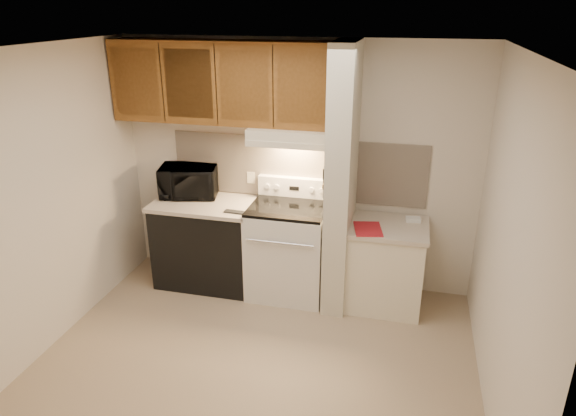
% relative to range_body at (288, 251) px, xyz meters
% --- Properties ---
extents(floor, '(3.60, 3.60, 0.00)m').
position_rel_range_body_xyz_m(floor, '(0.00, -1.16, -0.46)').
color(floor, tan).
rests_on(floor, ground).
extents(ceiling, '(3.60, 3.60, 0.00)m').
position_rel_range_body_xyz_m(ceiling, '(0.00, -1.16, 2.04)').
color(ceiling, white).
rests_on(ceiling, wall_back).
extents(wall_back, '(3.60, 2.50, 0.02)m').
position_rel_range_body_xyz_m(wall_back, '(0.00, 0.34, 0.79)').
color(wall_back, beige).
rests_on(wall_back, floor).
extents(wall_left, '(0.02, 3.00, 2.50)m').
position_rel_range_body_xyz_m(wall_left, '(-1.80, -1.16, 0.79)').
color(wall_left, beige).
rests_on(wall_left, floor).
extents(wall_right, '(0.02, 3.00, 2.50)m').
position_rel_range_body_xyz_m(wall_right, '(1.80, -1.16, 0.79)').
color(wall_right, beige).
rests_on(wall_right, floor).
extents(backsplash, '(2.60, 0.02, 0.63)m').
position_rel_range_body_xyz_m(backsplash, '(0.00, 0.33, 0.78)').
color(backsplash, beige).
rests_on(backsplash, wall_back).
extents(range_body, '(0.76, 0.65, 0.92)m').
position_rel_range_body_xyz_m(range_body, '(0.00, 0.00, 0.00)').
color(range_body, silver).
rests_on(range_body, floor).
extents(oven_window, '(0.50, 0.01, 0.30)m').
position_rel_range_body_xyz_m(oven_window, '(0.00, -0.32, 0.04)').
color(oven_window, black).
rests_on(oven_window, range_body).
extents(oven_handle, '(0.65, 0.02, 0.02)m').
position_rel_range_body_xyz_m(oven_handle, '(0.00, -0.35, 0.26)').
color(oven_handle, silver).
rests_on(oven_handle, range_body).
extents(cooktop, '(0.74, 0.64, 0.03)m').
position_rel_range_body_xyz_m(cooktop, '(0.00, 0.00, 0.48)').
color(cooktop, black).
rests_on(cooktop, range_body).
extents(range_backguard, '(0.76, 0.08, 0.20)m').
position_rel_range_body_xyz_m(range_backguard, '(0.00, 0.28, 0.59)').
color(range_backguard, silver).
rests_on(range_backguard, range_body).
extents(range_display, '(0.10, 0.01, 0.04)m').
position_rel_range_body_xyz_m(range_display, '(0.00, 0.24, 0.59)').
color(range_display, black).
rests_on(range_display, range_backguard).
extents(range_knob_left_outer, '(0.05, 0.02, 0.05)m').
position_rel_range_body_xyz_m(range_knob_left_outer, '(-0.28, 0.24, 0.59)').
color(range_knob_left_outer, silver).
rests_on(range_knob_left_outer, range_backguard).
extents(range_knob_left_inner, '(0.05, 0.02, 0.05)m').
position_rel_range_body_xyz_m(range_knob_left_inner, '(-0.18, 0.24, 0.59)').
color(range_knob_left_inner, silver).
rests_on(range_knob_left_inner, range_backguard).
extents(range_knob_right_inner, '(0.05, 0.02, 0.05)m').
position_rel_range_body_xyz_m(range_knob_right_inner, '(0.18, 0.24, 0.59)').
color(range_knob_right_inner, silver).
rests_on(range_knob_right_inner, range_backguard).
extents(range_knob_right_outer, '(0.05, 0.02, 0.05)m').
position_rel_range_body_xyz_m(range_knob_right_outer, '(0.28, 0.24, 0.59)').
color(range_knob_right_outer, silver).
rests_on(range_knob_right_outer, range_backguard).
extents(dishwasher_front, '(1.00, 0.63, 0.87)m').
position_rel_range_body_xyz_m(dishwasher_front, '(-0.88, 0.01, -0.03)').
color(dishwasher_front, black).
rests_on(dishwasher_front, floor).
extents(left_countertop, '(1.04, 0.67, 0.04)m').
position_rel_range_body_xyz_m(left_countertop, '(-0.88, 0.01, 0.43)').
color(left_countertop, beige).
rests_on(left_countertop, dishwasher_front).
extents(spoon_rest, '(0.22, 0.08, 0.01)m').
position_rel_range_body_xyz_m(spoon_rest, '(-0.48, -0.19, 0.46)').
color(spoon_rest, black).
rests_on(spoon_rest, left_countertop).
extents(teal_jar, '(0.10, 0.10, 0.10)m').
position_rel_range_body_xyz_m(teal_jar, '(-1.05, 0.06, 0.50)').
color(teal_jar, '#2A5B5C').
rests_on(teal_jar, left_countertop).
extents(outlet, '(0.08, 0.01, 0.12)m').
position_rel_range_body_xyz_m(outlet, '(-0.48, 0.32, 0.64)').
color(outlet, beige).
rests_on(outlet, backsplash).
extents(microwave, '(0.65, 0.51, 0.32)m').
position_rel_range_body_xyz_m(microwave, '(-1.10, 0.15, 0.61)').
color(microwave, black).
rests_on(microwave, left_countertop).
extents(partition_pillar, '(0.22, 0.70, 2.50)m').
position_rel_range_body_xyz_m(partition_pillar, '(0.51, -0.01, 0.79)').
color(partition_pillar, beige).
rests_on(partition_pillar, floor).
extents(pillar_trim, '(0.01, 0.70, 0.04)m').
position_rel_range_body_xyz_m(pillar_trim, '(0.39, -0.01, 0.84)').
color(pillar_trim, brown).
rests_on(pillar_trim, partition_pillar).
extents(knife_strip, '(0.02, 0.42, 0.04)m').
position_rel_range_body_xyz_m(knife_strip, '(0.39, -0.06, 0.86)').
color(knife_strip, black).
rests_on(knife_strip, partition_pillar).
extents(knife_blade_a, '(0.01, 0.03, 0.16)m').
position_rel_range_body_xyz_m(knife_blade_a, '(0.38, -0.21, 0.76)').
color(knife_blade_a, silver).
rests_on(knife_blade_a, knife_strip).
extents(knife_handle_a, '(0.02, 0.02, 0.10)m').
position_rel_range_body_xyz_m(knife_handle_a, '(0.38, -0.21, 0.91)').
color(knife_handle_a, black).
rests_on(knife_handle_a, knife_strip).
extents(knife_blade_b, '(0.01, 0.04, 0.18)m').
position_rel_range_body_xyz_m(knife_blade_b, '(0.38, -0.14, 0.75)').
color(knife_blade_b, silver).
rests_on(knife_blade_b, knife_strip).
extents(knife_handle_b, '(0.02, 0.02, 0.10)m').
position_rel_range_body_xyz_m(knife_handle_b, '(0.38, -0.13, 0.91)').
color(knife_handle_b, black).
rests_on(knife_handle_b, knife_strip).
extents(knife_blade_c, '(0.01, 0.04, 0.20)m').
position_rel_range_body_xyz_m(knife_blade_c, '(0.38, -0.05, 0.74)').
color(knife_blade_c, silver).
rests_on(knife_blade_c, knife_strip).
extents(knife_handle_c, '(0.02, 0.02, 0.10)m').
position_rel_range_body_xyz_m(knife_handle_c, '(0.38, -0.05, 0.91)').
color(knife_handle_c, black).
rests_on(knife_handle_c, knife_strip).
extents(knife_blade_d, '(0.01, 0.04, 0.16)m').
position_rel_range_body_xyz_m(knife_blade_d, '(0.38, 0.04, 0.76)').
color(knife_blade_d, silver).
rests_on(knife_blade_d, knife_strip).
extents(knife_handle_d, '(0.02, 0.02, 0.10)m').
position_rel_range_body_xyz_m(knife_handle_d, '(0.38, 0.02, 0.91)').
color(knife_handle_d, black).
rests_on(knife_handle_d, knife_strip).
extents(knife_blade_e, '(0.01, 0.04, 0.18)m').
position_rel_range_body_xyz_m(knife_blade_e, '(0.38, 0.11, 0.75)').
color(knife_blade_e, silver).
rests_on(knife_blade_e, knife_strip).
extents(knife_handle_e, '(0.02, 0.02, 0.10)m').
position_rel_range_body_xyz_m(knife_handle_e, '(0.38, 0.11, 0.91)').
color(knife_handle_e, black).
rests_on(knife_handle_e, knife_strip).
extents(oven_mitt, '(0.03, 0.11, 0.25)m').
position_rel_range_body_xyz_m(oven_mitt, '(0.38, 0.17, 0.77)').
color(oven_mitt, slate).
rests_on(oven_mitt, partition_pillar).
extents(right_cab_base, '(0.70, 0.60, 0.81)m').
position_rel_range_body_xyz_m(right_cab_base, '(0.97, -0.01, -0.06)').
color(right_cab_base, beige).
rests_on(right_cab_base, floor).
extents(right_countertop, '(0.74, 0.64, 0.04)m').
position_rel_range_body_xyz_m(right_countertop, '(0.97, -0.01, 0.37)').
color(right_countertop, beige).
rests_on(right_countertop, right_cab_base).
extents(red_folder, '(0.30, 0.37, 0.01)m').
position_rel_range_body_xyz_m(red_folder, '(0.79, -0.15, 0.40)').
color(red_folder, '#A81922').
rests_on(red_folder, right_countertop).
extents(white_box, '(0.15, 0.11, 0.04)m').
position_rel_range_body_xyz_m(white_box, '(1.19, 0.15, 0.41)').
color(white_box, white).
rests_on(white_box, right_countertop).
extents(range_hood, '(0.78, 0.44, 0.15)m').
position_rel_range_body_xyz_m(range_hood, '(0.00, 0.12, 1.17)').
color(range_hood, beige).
rests_on(range_hood, upper_cabinets).
extents(hood_lip, '(0.78, 0.04, 0.06)m').
position_rel_range_body_xyz_m(hood_lip, '(0.00, -0.08, 1.12)').
color(hood_lip, beige).
rests_on(hood_lip, range_hood).
extents(upper_cabinets, '(2.18, 0.33, 0.77)m').
position_rel_range_body_xyz_m(upper_cabinets, '(-0.69, 0.17, 1.62)').
color(upper_cabinets, brown).
rests_on(upper_cabinets, wall_back).
extents(cab_door_a, '(0.46, 0.01, 0.63)m').
position_rel_range_body_xyz_m(cab_door_a, '(-1.51, 0.01, 1.62)').
color(cab_door_a, brown).
rests_on(cab_door_a, upper_cabinets).
extents(cab_gap_a, '(0.01, 0.01, 0.73)m').
position_rel_range_body_xyz_m(cab_gap_a, '(-1.23, 0.01, 1.62)').
color(cab_gap_a, black).
rests_on(cab_gap_a, upper_cabinets).
extents(cab_door_b, '(0.46, 0.01, 0.63)m').
position_rel_range_body_xyz_m(cab_door_b, '(-0.96, 0.01, 1.62)').
color(cab_door_b, brown).
rests_on(cab_door_b, upper_cabinets).
extents(cab_gap_b, '(0.01, 0.01, 0.73)m').
position_rel_range_body_xyz_m(cab_gap_b, '(-0.69, 0.01, 1.62)').
color(cab_gap_b, black).
rests_on(cab_gap_b, upper_cabinets).
extents(cab_door_c, '(0.46, 0.01, 0.63)m').
position_rel_range_body_xyz_m(cab_door_c, '(-0.42, 0.01, 1.62)').
color(cab_door_c, brown).
rests_on(cab_door_c, upper_cabinets).
extents(cab_gap_c, '(0.01, 0.01, 0.73)m').
position_rel_range_body_xyz_m(cab_gap_c, '(-0.14, 0.01, 1.62)').
color(cab_gap_c, black).
rests_on(cab_gap_c, upper_cabinets).
extents(cab_door_d, '(0.46, 0.01, 0.63)m').
position_rel_range_body_xyz_m(cab_door_d, '(0.13, 0.01, 1.62)').
color(cab_door_d, brown).
rests_on(cab_door_d, upper_cabinets).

